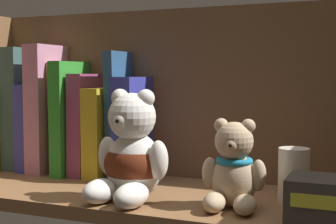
{
  "coord_description": "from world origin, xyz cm",
  "views": [
    {
      "loc": [
        30.69,
        -69.34,
        20.18
      ],
      "look_at": [
        1.32,
        0.0,
        14.64
      ],
      "focal_mm": 52.94,
      "sensor_mm": 36.0,
      "label": 1
    }
  ],
  "objects_px": {
    "book_0": "(14,126)",
    "book_2": "(40,127)",
    "book_3": "(53,108)",
    "book_6": "(92,124)",
    "book_4": "(66,117)",
    "book_1": "(26,108)",
    "teddy_bear_smaller": "(233,170)",
    "pillar_candle": "(294,176)",
    "book_9": "(138,127)",
    "book_7": "(108,131)",
    "book_8": "(122,114)",
    "teddy_bear_larger": "(132,156)",
    "book_5": "(78,117)"
  },
  "relations": [
    {
      "from": "book_0",
      "to": "book_2",
      "type": "distance_m",
      "value": 0.06
    },
    {
      "from": "book_2",
      "to": "book_3",
      "type": "xyz_separation_m",
      "value": [
        0.03,
        0.0,
        0.04
      ]
    },
    {
      "from": "book_3",
      "to": "book_2",
      "type": "bearing_deg",
      "value": 180.0
    },
    {
      "from": "book_0",
      "to": "book_6",
      "type": "height_order",
      "value": "book_6"
    },
    {
      "from": "book_4",
      "to": "book_1",
      "type": "bearing_deg",
      "value": 180.0
    },
    {
      "from": "teddy_bear_smaller",
      "to": "pillar_candle",
      "type": "xyz_separation_m",
      "value": [
        0.07,
        0.06,
        -0.01
      ]
    },
    {
      "from": "book_4",
      "to": "book_9",
      "type": "height_order",
      "value": "book_4"
    },
    {
      "from": "book_1",
      "to": "book_7",
      "type": "bearing_deg",
      "value": 0.0
    },
    {
      "from": "teddy_bear_smaller",
      "to": "book_8",
      "type": "bearing_deg",
      "value": 150.78
    },
    {
      "from": "book_9",
      "to": "teddy_bear_smaller",
      "type": "distance_m",
      "value": 0.26
    },
    {
      "from": "book_0",
      "to": "teddy_bear_larger",
      "type": "relative_size",
      "value": 0.99
    },
    {
      "from": "book_4",
      "to": "teddy_bear_larger",
      "type": "distance_m",
      "value": 0.27
    },
    {
      "from": "book_6",
      "to": "book_8",
      "type": "relative_size",
      "value": 0.82
    },
    {
      "from": "book_5",
      "to": "teddy_bear_larger",
      "type": "height_order",
      "value": "book_5"
    },
    {
      "from": "book_1",
      "to": "book_9",
      "type": "relative_size",
      "value": 1.31
    },
    {
      "from": "book_2",
      "to": "book_8",
      "type": "bearing_deg",
      "value": 0.0
    },
    {
      "from": "teddy_bear_smaller",
      "to": "book_6",
      "type": "bearing_deg",
      "value": 156.14
    },
    {
      "from": "book_0",
      "to": "teddy_bear_smaller",
      "type": "xyz_separation_m",
      "value": [
        0.49,
        -0.14,
        -0.03
      ]
    },
    {
      "from": "book_6",
      "to": "teddy_bear_smaller",
      "type": "distance_m",
      "value": 0.34
    },
    {
      "from": "book_8",
      "to": "book_4",
      "type": "bearing_deg",
      "value": 180.0
    },
    {
      "from": "book_3",
      "to": "book_6",
      "type": "distance_m",
      "value": 0.09
    },
    {
      "from": "book_4",
      "to": "book_6",
      "type": "bearing_deg",
      "value": 0.0
    },
    {
      "from": "book_1",
      "to": "book_3",
      "type": "relative_size",
      "value": 0.98
    },
    {
      "from": "book_8",
      "to": "teddy_bear_smaller",
      "type": "distance_m",
      "value": 0.29
    },
    {
      "from": "book_1",
      "to": "teddy_bear_larger",
      "type": "height_order",
      "value": "book_1"
    },
    {
      "from": "book_6",
      "to": "book_2",
      "type": "bearing_deg",
      "value": 180.0
    },
    {
      "from": "book_8",
      "to": "teddy_bear_smaller",
      "type": "relative_size",
      "value": 1.82
    },
    {
      "from": "book_9",
      "to": "pillar_candle",
      "type": "height_order",
      "value": "book_9"
    },
    {
      "from": "book_3",
      "to": "book_5",
      "type": "relative_size",
      "value": 1.15
    },
    {
      "from": "book_4",
      "to": "book_5",
      "type": "relative_size",
      "value": 0.99
    },
    {
      "from": "book_2",
      "to": "book_9",
      "type": "distance_m",
      "value": 0.22
    },
    {
      "from": "teddy_bear_larger",
      "to": "book_4",
      "type": "bearing_deg",
      "value": 145.31
    },
    {
      "from": "book_1",
      "to": "book_4",
      "type": "relative_size",
      "value": 1.14
    },
    {
      "from": "teddy_bear_larger",
      "to": "book_2",
      "type": "bearing_deg",
      "value": 151.77
    },
    {
      "from": "book_9",
      "to": "book_2",
      "type": "bearing_deg",
      "value": 180.0
    },
    {
      "from": "book_1",
      "to": "book_4",
      "type": "xyz_separation_m",
      "value": [
        0.1,
        0.0,
        -0.01
      ]
    },
    {
      "from": "pillar_candle",
      "to": "book_9",
      "type": "bearing_deg",
      "value": 164.7
    },
    {
      "from": "pillar_candle",
      "to": "teddy_bear_larger",
      "type": "bearing_deg",
      "value": -162.1
    },
    {
      "from": "book_8",
      "to": "teddy_bear_smaller",
      "type": "bearing_deg",
      "value": -29.22
    },
    {
      "from": "book_1",
      "to": "book_8",
      "type": "distance_m",
      "value": 0.22
    },
    {
      "from": "book_9",
      "to": "book_1",
      "type": "bearing_deg",
      "value": 180.0
    },
    {
      "from": "book_5",
      "to": "teddy_bear_larger",
      "type": "bearing_deg",
      "value": -38.08
    },
    {
      "from": "book_4",
      "to": "book_7",
      "type": "xyz_separation_m",
      "value": [
        0.09,
        0.0,
        -0.02
      ]
    },
    {
      "from": "book_7",
      "to": "book_9",
      "type": "relative_size",
      "value": 0.89
    },
    {
      "from": "teddy_bear_larger",
      "to": "teddy_bear_smaller",
      "type": "height_order",
      "value": "teddy_bear_larger"
    },
    {
      "from": "book_3",
      "to": "book_4",
      "type": "xyz_separation_m",
      "value": [
        0.03,
        0.0,
        -0.02
      ]
    },
    {
      "from": "book_0",
      "to": "book_4",
      "type": "distance_m",
      "value": 0.13
    },
    {
      "from": "book_5",
      "to": "book_8",
      "type": "relative_size",
      "value": 0.92
    },
    {
      "from": "book_9",
      "to": "book_4",
      "type": "bearing_deg",
      "value": 180.0
    },
    {
      "from": "book_0",
      "to": "pillar_candle",
      "type": "height_order",
      "value": "book_0"
    }
  ]
}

